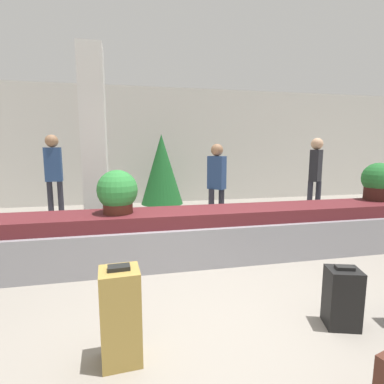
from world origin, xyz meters
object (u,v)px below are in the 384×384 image
pillar (94,145)px  traveler_1 (217,179)px  traveler_0 (54,170)px  decorated_tree (162,169)px  suitcase_1 (121,316)px  traveler_2 (315,171)px  potted_plant_1 (117,192)px  potted_plant_0 (378,182)px  suitcase_0 (342,298)px

pillar → traveler_1: size_ratio=1.96×
traveler_0 → decorated_tree: 2.41m
suitcase_1 → decorated_tree: bearing=76.4°
traveler_1 → traveler_2: 2.31m
potted_plant_1 → traveler_1: 2.28m
potted_plant_0 → traveler_2: (-0.06, 1.59, 0.05)m
traveler_2 → suitcase_0: bearing=-159.7°
traveler_0 → decorated_tree: size_ratio=0.97×
potted_plant_0 → traveler_1: (-2.35, 1.31, -0.04)m
pillar → potted_plant_0: size_ratio=5.24×
traveler_0 → decorated_tree: (2.30, 0.74, -0.08)m
potted_plant_1 → traveler_1: traveler_1 is taller
traveler_0 → potted_plant_0: bearing=152.8°
suitcase_1 → potted_plant_0: (4.08, 2.02, 0.65)m
traveler_1 → suitcase_0: bearing=-38.5°
potted_plant_0 → traveler_2: 1.59m
pillar → suitcase_0: bearing=-53.8°
potted_plant_0 → traveler_0: (-5.47, 2.48, 0.09)m
suitcase_0 → traveler_2: 4.24m
potted_plant_0 → traveler_1: size_ratio=0.38×
suitcase_1 → decorated_tree: (0.91, 5.23, 0.67)m
potted_plant_1 → traveler_1: size_ratio=0.35×
suitcase_1 → traveler_1: size_ratio=0.45×
suitcase_1 → traveler_1: 3.79m
pillar → traveler_0: (-0.95, 1.29, -0.49)m
potted_plant_0 → potted_plant_1: size_ratio=1.07×
traveler_2 → pillar: bearing=146.3°
pillar → suitcase_1: bearing=-82.2°
traveler_2 → decorated_tree: (-3.11, 1.62, -0.04)m
pillar → potted_plant_1: pillar is taller
traveler_1 → potted_plant_1: bearing=-92.6°
pillar → decorated_tree: 2.50m
potted_plant_0 → traveler_2: size_ratio=0.35×
pillar → decorated_tree: size_ratio=1.70×
suitcase_0 → traveler_2: size_ratio=0.32×
pillar → decorated_tree: bearing=56.2°
pillar → suitcase_0: 4.16m
traveler_1 → potted_plant_0: bearing=19.8°
traveler_2 → suitcase_1: bearing=-176.9°
suitcase_1 → potted_plant_1: size_ratio=1.30×
suitcase_0 → decorated_tree: 5.34m
pillar → suitcase_1: 3.47m
decorated_tree → potted_plant_0: bearing=-45.4°
pillar → potted_plant_0: bearing=-14.8°
pillar → traveler_1: (2.17, 0.11, -0.63)m
suitcase_0 → suitcase_1: size_ratio=0.75×
potted_plant_0 → traveler_2: bearing=92.1°
potted_plant_1 → decorated_tree: (0.96, 3.33, 0.04)m
pillar → suitcase_0: size_ratio=5.76×
suitcase_1 → traveler_1: traveler_1 is taller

